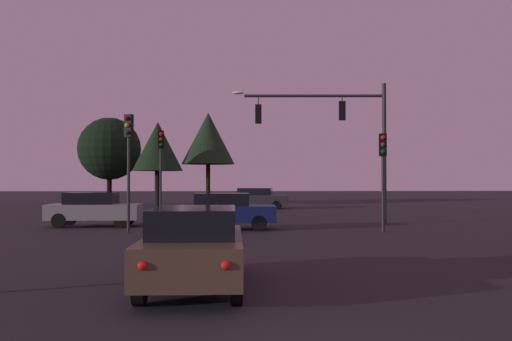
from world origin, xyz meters
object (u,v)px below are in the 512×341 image
tree_behind_sign (158,147)px  traffic_signal_mast_arm (339,126)px  car_crossing_right (225,211)px  tree_center_horizon (110,149)px  traffic_light_corner_left (161,157)px  car_far_lane (257,198)px  tree_left_far (208,139)px  car_crossing_left (94,209)px  traffic_light_corner_right (383,162)px  car_nearside_lane (195,246)px  traffic_light_median (128,149)px

tree_behind_sign → traffic_signal_mast_arm: bearing=-59.4°
car_crossing_right → tree_center_horizon: size_ratio=0.56×
traffic_light_corner_left → tree_behind_sign: tree_behind_sign is taller
car_far_lane → tree_left_far: bearing=116.0°
traffic_signal_mast_arm → car_crossing_left: size_ratio=1.78×
traffic_light_corner_right → car_nearside_lane: (-6.69, -11.34, -2.00)m
traffic_light_median → car_far_lane: size_ratio=0.97×
car_crossing_left → car_crossing_right: 6.11m
tree_left_far → car_nearside_lane: bearing=-87.7°
traffic_signal_mast_arm → car_far_lane: bearing=102.7°
traffic_light_median → tree_left_far: tree_left_far is taller
tree_center_horizon → traffic_signal_mast_arm: bearing=-54.6°
traffic_light_median → car_crossing_right: size_ratio=1.10×
tree_left_far → tree_behind_sign: bearing=-134.4°
traffic_light_corner_left → car_far_lane: 13.73m
car_crossing_right → traffic_light_corner_right: bearing=-11.5°
traffic_light_corner_right → tree_left_far: tree_left_far is taller
car_nearside_lane → car_crossing_left: (-5.50, 14.39, -0.00)m
tree_left_far → tree_center_horizon: 8.55m
traffic_light_corner_left → car_nearside_lane: size_ratio=1.00×
traffic_light_corner_left → car_crossing_left: 4.87m
tree_left_far → tree_center_horizon: bearing=-175.6°
car_crossing_left → tree_behind_sign: size_ratio=0.60×
car_crossing_left → car_far_lane: size_ratio=0.86×
car_nearside_lane → car_crossing_left: size_ratio=1.12×
car_nearside_lane → car_far_lane: (2.39, 30.16, 0.00)m
tree_behind_sign → traffic_light_corner_left: bearing=-81.6°
car_crossing_left → car_nearside_lane: bearing=-69.1°
traffic_signal_mast_arm → car_nearside_lane: 16.95m
traffic_light_corner_left → traffic_light_median: (-0.44, -6.28, 0.05)m
traffic_light_corner_right → car_nearside_lane: size_ratio=0.85×
car_nearside_lane → car_crossing_right: size_ratio=1.09×
traffic_light_median → car_crossing_left: bearing=125.5°
traffic_light_median → car_nearside_lane: traffic_light_median is taller
traffic_light_corner_left → car_crossing_right: bearing=-56.9°
traffic_light_median → tree_center_horizon: tree_center_horizon is taller
car_crossing_right → traffic_signal_mast_arm: bearing=28.2°
traffic_light_corner_right → tree_center_horizon: (-16.72, 26.27, 2.02)m
traffic_light_corner_left → tree_behind_sign: bearing=98.4°
traffic_signal_mast_arm → tree_center_horizon: 27.15m
traffic_light_median → tree_behind_sign: 22.97m
car_crossing_right → tree_left_far: bearing=94.3°
traffic_light_corner_left → car_nearside_lane: 18.19m
traffic_signal_mast_arm → traffic_light_corner_right: bearing=-76.7°
car_far_lane → tree_behind_sign: (-7.82, 4.16, 4.02)m
car_crossing_left → tree_left_far: tree_left_far is taller
traffic_signal_mast_arm → traffic_light_corner_left: traffic_signal_mast_arm is taller
car_nearside_lane → tree_left_far: (-1.56, 38.27, 4.99)m
traffic_signal_mast_arm → tree_behind_sign: size_ratio=1.07×
traffic_signal_mast_arm → traffic_light_corner_right: traffic_signal_mast_arm is taller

